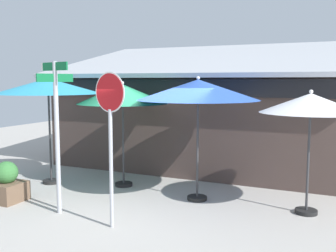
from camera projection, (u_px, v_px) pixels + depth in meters
ground_plane at (145, 210)px, 8.21m from camera, size 28.00×28.00×0.10m
cafe_building at (215, 117)px, 12.51m from camera, size 9.63×5.41×3.97m
street_sign_post at (57, 122)px, 7.69m from camera, size 0.84×0.78×3.03m
stop_sign at (110, 122)px, 6.91m from camera, size 0.70×0.17×2.80m
patio_umbrella_teal_left at (48, 87)px, 9.90m from camera, size 2.69×2.69×2.78m
patio_umbrella_forest_green_center at (123, 95)px, 9.65m from camera, size 2.26×2.26×2.63m
patio_umbrella_royal_blue_right at (198, 90)px, 8.48m from camera, size 2.68×2.68×2.75m
patio_umbrella_ivory_far_right at (311, 104)px, 7.60m from camera, size 1.97×1.97×2.48m
sidewalk_planter at (7, 184)px, 8.63m from camera, size 0.69×0.69×0.89m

